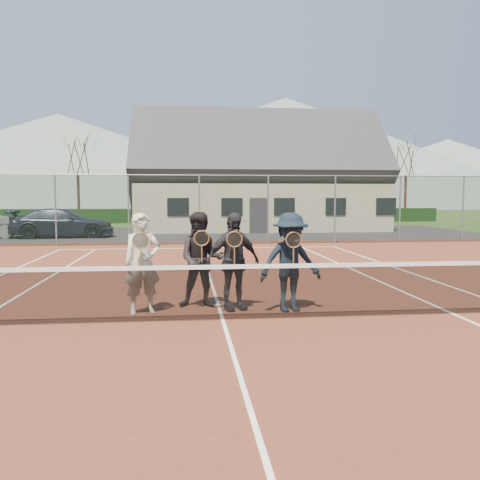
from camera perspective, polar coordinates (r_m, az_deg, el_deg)
The scene contains 20 objects.
ground at distance 28.52m, azimuth -4.93°, elevation 0.71°, with size 220.00×220.00×0.00m, color #2A4418.
court_surface at distance 8.72m, azimuth -1.96°, elevation -9.04°, with size 30.00×30.00×0.02m, color #562819.
tarmac_carpark at distance 28.72m, azimuth -12.93°, elevation 0.64°, with size 40.00×12.00×0.01m, color black.
hedge_row at distance 40.47m, azimuth -5.31°, elevation 2.75°, with size 40.00×1.20×1.10m, color black.
hill_west at distance 106.49m, azimuth -19.63°, elevation 8.41°, with size 110.00×110.00×18.00m, color #586960.
hill_centre at distance 105.85m, azimuth 5.14°, elevation 9.79°, with size 120.00×120.00×22.00m, color slate.
hill_east at distance 117.54m, azimuth 22.23°, elevation 7.01°, with size 90.00×90.00×14.00m, color slate.
car_c at distance 27.32m, azimuth -19.31°, elevation 1.81°, with size 2.07×5.08×1.48m, color #171E2F.
court_markings at distance 8.72m, azimuth -1.96°, elevation -8.94°, with size 11.03×23.83×0.01m.
tennis_net at distance 8.61m, azimuth -1.97°, elevation -5.62°, with size 11.68×0.08×1.10m.
perimeter_fence at distance 21.95m, azimuth -4.58°, elevation 3.42°, with size 30.07×0.07×3.02m.
clubhouse at distance 32.82m, azimuth 1.93°, elevation 8.26°, with size 15.60×8.20×7.70m.
tree_b at distance 42.43m, azimuth -17.82°, elevation 9.72°, with size 3.20×3.20×7.77m.
tree_c at distance 41.68m, azimuth -2.60°, elevation 10.04°, with size 3.20×3.20×7.77m.
tree_d at distance 43.47m, azimuth 10.87°, elevation 9.75°, with size 3.20×3.20×7.77m.
tree_e at distance 45.58m, azimuth 18.20°, elevation 9.37°, with size 3.20×3.20×7.77m.
player_a at distance 9.20m, azimuth -10.90°, elevation -2.60°, with size 0.75×0.59×1.80m.
player_b at distance 9.59m, azimuth -4.36°, elevation -2.23°, with size 0.94×0.77×1.80m.
player_c at distance 9.33m, azimuth -0.79°, elevation -2.41°, with size 1.14×0.78×1.80m.
player_d at distance 9.26m, azimuth 5.67°, elevation -2.49°, with size 1.26×0.86×1.80m.
Camera 1 is at (-0.62, -8.44, 2.12)m, focal length 38.00 mm.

